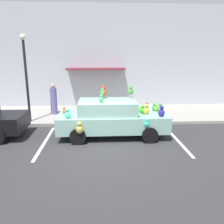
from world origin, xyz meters
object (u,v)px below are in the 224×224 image
(street_lamp_post, at_px, (26,70))
(pedestrian_near_shopfront, at_px, (54,100))
(plush_covered_car, at_px, (112,118))
(teddy_bear_on_sidewalk, at_px, (101,114))

(street_lamp_post, height_order, pedestrian_near_shopfront, street_lamp_post)
(plush_covered_car, relative_size, teddy_bear_on_sidewalk, 6.37)
(plush_covered_car, distance_m, teddy_bear_on_sidewalk, 1.93)
(plush_covered_car, bearing_deg, teddy_bear_on_sidewalk, 104.33)
(street_lamp_post, bearing_deg, teddy_bear_on_sidewalk, -1.05)
(teddy_bear_on_sidewalk, relative_size, street_lamp_post, 0.17)
(teddy_bear_on_sidewalk, relative_size, pedestrian_near_shopfront, 0.42)
(plush_covered_car, distance_m, pedestrian_near_shopfront, 4.54)
(teddy_bear_on_sidewalk, xyz_separation_m, pedestrian_near_shopfront, (-2.60, 1.49, 0.46))
(teddy_bear_on_sidewalk, height_order, street_lamp_post, street_lamp_post)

